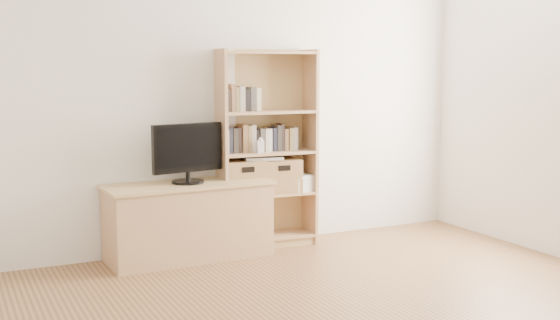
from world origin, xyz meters
TOP-DOWN VIEW (x-y plane):
  - back_wall at (0.00, 2.50)m, footprint 4.50×0.02m
  - tv_stand at (-0.48, 2.26)m, footprint 1.32×0.54m
  - bookshelf at (0.27, 2.35)m, footprint 0.86×0.35m
  - television at (-0.48, 2.26)m, footprint 0.60×0.14m
  - books_row_mid at (0.27, 2.37)m, footprint 0.87×0.20m
  - books_row_upper at (0.08, 2.38)m, footprint 0.36×0.16m
  - baby_monitor at (0.17, 2.26)m, footprint 0.06×0.05m
  - basket_left at (0.04, 2.36)m, footprint 0.37×0.31m
  - basket_right at (0.37, 2.34)m, footprint 0.37×0.31m
  - laptop at (0.22, 2.34)m, footprint 0.37×0.30m
  - magazine_stack at (0.56, 2.33)m, footprint 0.22×0.29m

SIDE VIEW (x-z plane):
  - tv_stand at x=-0.48m, z-range 0.00..0.60m
  - magazine_stack at x=0.56m, z-range 0.47..0.59m
  - basket_right at x=0.37m, z-range 0.47..0.76m
  - basket_left at x=0.04m, z-range 0.47..0.76m
  - laptop at x=0.22m, z-range 0.76..0.79m
  - bookshelf at x=0.27m, z-range 0.00..1.70m
  - television at x=-0.48m, z-range 0.62..1.10m
  - baby_monitor at x=0.17m, z-range 0.83..0.94m
  - books_row_mid at x=0.27m, z-range 0.83..1.06m
  - books_row_upper at x=0.08m, z-range 1.18..1.36m
  - back_wall at x=0.00m, z-range 0.00..2.60m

